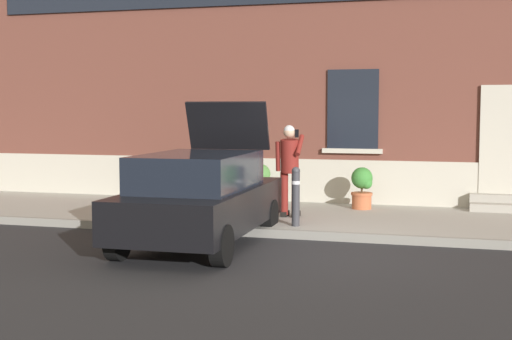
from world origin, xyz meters
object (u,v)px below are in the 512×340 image
at_px(bollard_near_person, 296,194).
at_px(planter_cream, 166,180).
at_px(hatchback_car_black, 201,197).
at_px(person_on_phone, 290,165).
at_px(planter_olive, 261,183).
at_px(planter_terracotta, 362,187).

distance_m(bollard_near_person, planter_cream, 4.55).
distance_m(hatchback_car_black, planter_cream, 4.79).
height_order(person_on_phone, planter_cream, person_on_phone).
distance_m(bollard_near_person, person_on_phone, 1.11).
xyz_separation_m(person_on_phone, planter_olive, (-1.05, 1.76, -0.55)).
relative_size(hatchback_car_black, person_on_phone, 2.34).
relative_size(bollard_near_person, planter_cream, 1.22).
height_order(person_on_phone, planter_olive, person_on_phone).
relative_size(person_on_phone, planter_terracotta, 2.04).
bearing_deg(bollard_near_person, planter_cream, 142.78).
bearing_deg(person_on_phone, hatchback_car_black, -127.58).
xyz_separation_m(planter_olive, planter_terracotta, (2.24, -0.27, 0.00)).
relative_size(person_on_phone, planter_olive, 2.04).
relative_size(hatchback_car_black, planter_terracotta, 4.76).
relative_size(person_on_phone, planter_cream, 2.04).
bearing_deg(hatchback_car_black, planter_terracotta, 61.42).
bearing_deg(planter_cream, bollard_near_person, -37.22).
xyz_separation_m(hatchback_car_black, person_on_phone, (0.92, 2.37, 0.35)).
bearing_deg(planter_cream, planter_terracotta, -3.77).
distance_m(bollard_near_person, planter_olive, 3.06).
height_order(hatchback_car_black, planter_olive, hatchback_car_black).
xyz_separation_m(hatchback_car_black, planter_olive, (-0.13, 4.13, -0.19)).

